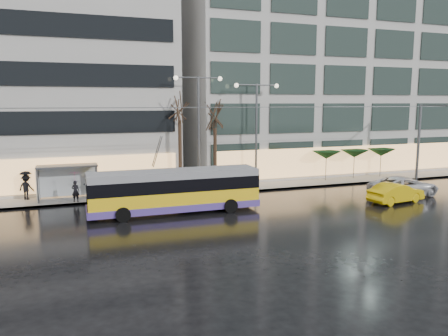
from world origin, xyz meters
name	(u,v)px	position (x,y,z in m)	size (l,w,h in m)	color
ground	(219,230)	(0.00, 0.00, 0.00)	(140.00, 140.00, 0.00)	black
sidewalk	(189,183)	(2.00, 14.00, 0.07)	(80.00, 10.00, 0.15)	gray
kerb	(206,194)	(2.00, 9.05, 0.07)	(80.00, 0.10, 0.15)	slate
building_right	(329,50)	(19.00, 19.00, 12.65)	(32.00, 14.00, 25.00)	#B3B0AB
trolleybus	(175,192)	(-1.49, 4.54, 1.38)	(11.01, 4.33, 5.09)	yellow
catenary	(197,142)	(1.00, 7.94, 4.25)	(42.24, 5.12, 7.00)	#595B60
bus_shelter	(62,175)	(-8.38, 10.69, 1.96)	(4.20, 1.60, 2.51)	#595B60
street_lamp_near	(199,117)	(2.00, 10.80, 5.99)	(3.96, 0.36, 9.03)	#595B60
street_lamp_far	(256,120)	(7.00, 10.80, 5.71)	(3.96, 0.36, 8.53)	#595B60
tree_a	(179,103)	(0.50, 11.00, 7.09)	(3.20, 3.20, 8.40)	black
tree_b	(215,112)	(3.50, 11.20, 6.40)	(3.20, 3.20, 7.70)	black
parasol_a	(326,155)	(14.00, 11.00, 2.45)	(2.50, 2.50, 2.65)	#595B60
parasol_b	(354,154)	(17.00, 11.00, 2.45)	(2.50, 2.50, 2.65)	#595B60
parasol_c	(381,152)	(20.00, 11.00, 2.45)	(2.50, 2.50, 2.65)	#595B60
taxi_b	(396,193)	(14.12, 2.08, 0.72)	(1.52, 4.37, 1.44)	yellow
sedan_silver	(404,186)	(16.29, 3.72, 0.77)	(2.55, 5.54, 1.54)	silver
pedestrian_a	(75,181)	(-7.52, 9.40, 1.63)	(1.27, 1.28, 2.19)	black
pedestrian_b	(89,185)	(-6.55, 10.80, 1.08)	(1.14, 1.08, 1.85)	black
pedestrian_c	(26,184)	(-10.86, 11.43, 1.27)	(1.36, 1.20, 2.11)	black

